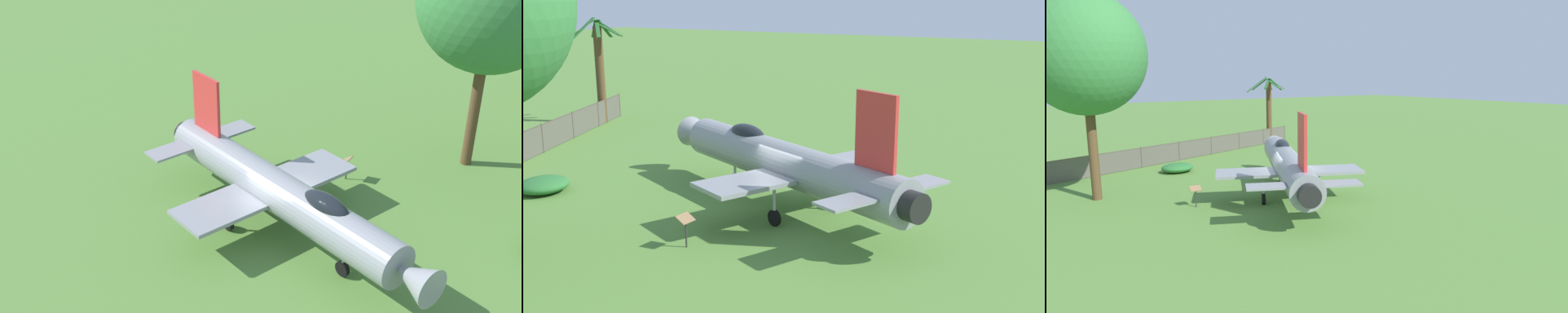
% 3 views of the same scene
% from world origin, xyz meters
% --- Properties ---
extents(ground_plane, '(200.00, 200.00, 0.00)m').
position_xyz_m(ground_plane, '(0.00, 0.00, 0.00)').
color(ground_plane, '#568438').
extents(display_jet, '(13.75, 8.67, 5.22)m').
position_xyz_m(display_jet, '(-0.34, 0.15, 1.88)').
color(display_jet, gray).
rests_on(display_jet, ground_plane).
extents(shade_tree, '(6.49, 6.38, 11.40)m').
position_xyz_m(shade_tree, '(-5.65, -9.22, 8.05)').
color(shade_tree, brown).
rests_on(shade_tree, ground_plane).
extents(palm_tree, '(3.30, 4.32, 6.77)m').
position_xyz_m(palm_tree, '(-18.98, 9.53, 3.38)').
color(palm_tree, brown).
rests_on(palm_tree, ground_plane).
extents(perimeter_fence, '(12.64, 33.31, 1.57)m').
position_xyz_m(perimeter_fence, '(-13.29, -4.85, 0.84)').
color(perimeter_fence, '#4C4238').
rests_on(perimeter_fence, ground_plane).
extents(shrub_near_fence, '(1.99, 2.25, 0.67)m').
position_xyz_m(shrub_near_fence, '(-10.17, -3.13, 0.33)').
color(shrub_near_fence, '#2D7033').
rests_on(shrub_near_fence, ground_plane).
extents(info_plaque, '(0.44, 0.63, 1.14)m').
position_xyz_m(info_plaque, '(-1.05, -5.14, 0.85)').
color(info_plaque, '#333333').
rests_on(info_plaque, ground_plane).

